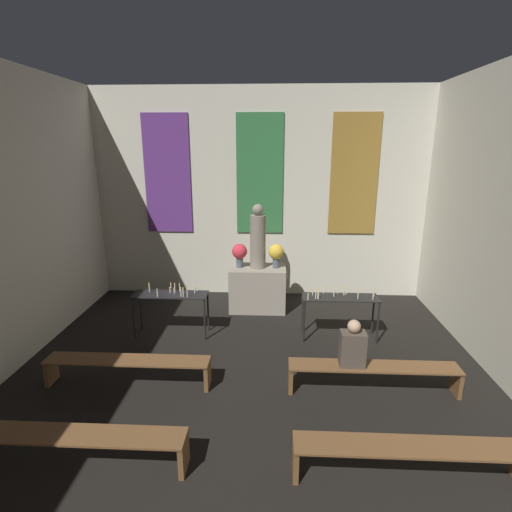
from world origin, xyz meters
TOP-DOWN VIEW (x-y plane):
  - wall_back at (0.00, 10.35)m, footprint 7.80×0.16m
  - altar at (0.00, 9.33)m, footprint 1.21×0.74m
  - statue at (0.00, 9.33)m, footprint 0.33×0.33m
  - flower_vase_left at (-0.39, 9.33)m, footprint 0.33×0.33m
  - flower_vase_right at (0.39, 9.33)m, footprint 0.33×0.33m
  - candle_rack_left at (-1.57, 8.00)m, footprint 1.39×0.44m
  - candle_rack_right at (1.57, 8.00)m, footprint 1.39×0.44m
  - pew_third_left at (-1.82, 4.73)m, footprint 2.47×0.36m
  - pew_third_right at (1.82, 4.73)m, footprint 2.47×0.36m
  - pew_back_left at (-1.82, 6.33)m, footprint 2.47×0.36m
  - pew_back_right at (1.82, 6.33)m, footprint 2.47×0.36m
  - person_seated at (1.50, 6.33)m, footprint 0.36×0.24m

SIDE VIEW (x-z plane):
  - pew_third_left at x=-1.82m, z-range 0.11..0.54m
  - pew_third_right at x=1.82m, z-range 0.11..0.54m
  - pew_back_left at x=-1.82m, z-range 0.11..0.54m
  - pew_back_right at x=1.82m, z-range 0.11..0.54m
  - altar at x=0.00m, z-range 0.00..0.96m
  - candle_rack_left at x=-1.57m, z-range 0.21..1.23m
  - candle_rack_right at x=1.57m, z-range 0.21..1.23m
  - person_seated at x=1.50m, z-range 0.37..1.08m
  - flower_vase_left at x=-0.39m, z-range 1.02..1.54m
  - flower_vase_right at x=0.39m, z-range 1.02..1.54m
  - statue at x=0.00m, z-range 0.90..2.28m
  - wall_back at x=0.00m, z-range 0.03..4.80m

